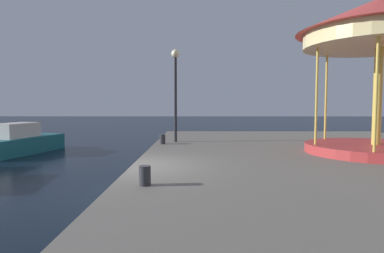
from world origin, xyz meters
name	(u,v)px	position (x,y,z in m)	size (l,w,h in m)	color
ground_plane	(132,195)	(0.00, 0.00, 0.00)	(120.00, 120.00, 0.00)	black
quay_dock	(368,181)	(6.34, 0.00, 0.40)	(12.68, 22.82, 0.80)	slate
motorboat_teal	(19,142)	(-7.05, 7.45, 0.58)	(2.79, 5.00, 1.54)	#19606B
carousel	(380,38)	(7.79, 2.29, 4.62)	(5.35, 5.35, 5.13)	#B23333
lamp_post_mid_promenade	(175,78)	(0.86, 5.70, 3.58)	(0.36, 0.36, 4.04)	black
bollard_south	(145,176)	(0.70, -2.14, 1.00)	(0.24, 0.24, 0.40)	#2D2D33
bollard_north	(162,139)	(0.36, 4.85, 1.00)	(0.24, 0.24, 0.40)	#2D2D33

